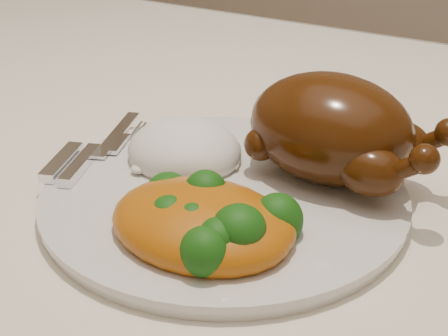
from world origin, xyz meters
The scene contains 7 objects.
dining_table centered at (0.00, 0.00, 0.67)m, with size 1.60×0.90×0.76m.
tablecloth centered at (0.00, 0.00, 0.74)m, with size 1.73×1.03×0.18m.
dinner_plate centered at (-0.04, -0.08, 0.77)m, with size 0.31×0.31×0.01m, color silver.
roast_chicken centered at (0.03, -0.01, 0.83)m, with size 0.18×0.12×0.09m.
rice_mound centered at (-0.09, -0.06, 0.79)m, with size 0.12×0.11×0.06m.
mac_and_cheese centered at (-0.01, -0.15, 0.79)m, with size 0.15×0.12×0.06m.
cutlery centered at (-0.17, -0.10, 0.79)m, with size 0.06×0.17×0.01m.
Camera 1 is at (0.21, -0.48, 1.05)m, focal length 50.00 mm.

